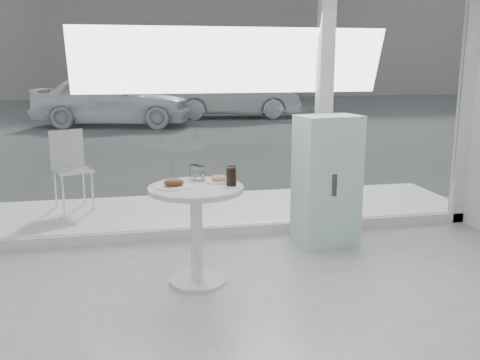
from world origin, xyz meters
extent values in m
cube|color=silver|center=(0.00, 3.00, 0.05)|extent=(5.00, 0.12, 0.10)
cube|color=silver|center=(2.44, 3.00, 1.50)|extent=(0.12, 0.12, 3.00)
cube|color=silver|center=(0.90, 3.00, 1.50)|extent=(0.14, 0.14, 3.00)
cube|color=white|center=(-0.77, 3.00, 1.40)|extent=(3.21, 0.02, 2.60)
cube|color=white|center=(1.67, 3.00, 1.40)|extent=(1.41, 0.02, 2.60)
cylinder|color=white|center=(-0.50, 1.90, 0.01)|extent=(0.44, 0.44, 0.03)
cylinder|color=white|center=(-0.50, 1.90, 0.37)|extent=(0.09, 0.09, 0.70)
cylinder|color=white|center=(-0.50, 1.90, 0.75)|extent=(0.72, 0.72, 0.04)
cube|color=white|center=(0.00, 3.80, 0.03)|extent=(5.60, 1.60, 0.05)
cube|color=#363636|center=(0.00, 16.00, 0.00)|extent=(40.00, 24.00, 0.00)
cube|color=gray|center=(0.00, 25.00, 4.00)|extent=(40.00, 2.00, 8.00)
cube|color=#A3D0BB|center=(0.81, 2.60, 0.61)|extent=(0.61, 0.46, 1.21)
cube|color=#333333|center=(0.81, 2.40, 0.61)|extent=(0.04, 0.03, 0.20)
cylinder|color=white|center=(-1.73, 3.95, 0.26)|extent=(0.02, 0.02, 0.43)
cylinder|color=white|center=(-1.42, 4.07, 0.26)|extent=(0.02, 0.02, 0.43)
cylinder|color=white|center=(-1.85, 4.25, 0.26)|extent=(0.02, 0.02, 0.43)
cylinder|color=white|center=(-1.54, 4.37, 0.26)|extent=(0.02, 0.02, 0.43)
cube|color=white|center=(-1.64, 4.16, 0.49)|extent=(0.50, 0.50, 0.03)
cube|color=white|center=(-1.70, 4.33, 0.72)|extent=(0.36, 0.16, 0.43)
imported|color=white|center=(-1.46, 12.81, 0.71)|extent=(4.42, 2.59, 1.41)
imported|color=#9C9EA3|center=(2.11, 14.30, 0.66)|extent=(4.13, 1.78, 1.32)
cylinder|color=white|center=(-0.66, 1.89, 0.78)|extent=(0.25, 0.25, 0.01)
cube|color=silver|center=(-0.64, 1.88, 0.79)|extent=(0.16, 0.15, 0.00)
ellipsoid|color=#3B1E10|center=(-0.66, 1.89, 0.81)|extent=(0.15, 0.12, 0.06)
ellipsoid|color=#3B1E10|center=(-0.63, 1.91, 0.81)|extent=(0.08, 0.07, 0.04)
cylinder|color=white|center=(-0.31, 2.02, 0.78)|extent=(0.20, 0.20, 0.01)
torus|color=tan|center=(-0.31, 2.02, 0.80)|extent=(0.11, 0.11, 0.04)
cylinder|color=white|center=(-0.48, 2.14, 0.83)|extent=(0.07, 0.07, 0.12)
cylinder|color=white|center=(-0.48, 2.14, 0.80)|extent=(0.06, 0.06, 0.06)
cylinder|color=white|center=(-0.44, 2.10, 0.83)|extent=(0.07, 0.07, 0.12)
cylinder|color=white|center=(-0.44, 2.10, 0.80)|extent=(0.06, 0.06, 0.06)
cylinder|color=white|center=(-0.23, 1.88, 0.84)|extent=(0.08, 0.08, 0.15)
cylinder|color=black|center=(-0.23, 1.88, 0.84)|extent=(0.07, 0.07, 0.14)
camera|label=1|loc=(-0.94, -2.00, 1.68)|focal=40.00mm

